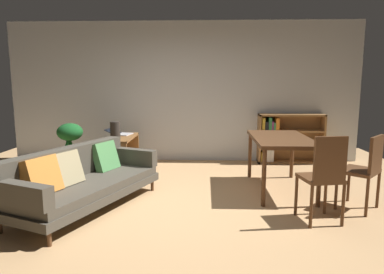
# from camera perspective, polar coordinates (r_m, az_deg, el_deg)

# --- Properties ---
(ground_plane) EXTENTS (8.16, 8.16, 0.00)m
(ground_plane) POSITION_cam_1_polar(r_m,az_deg,el_deg) (4.39, -3.69, -11.47)
(ground_plane) COLOR tan
(back_wall_panel) EXTENTS (6.80, 0.10, 2.70)m
(back_wall_panel) POSITION_cam_1_polar(r_m,az_deg,el_deg) (6.80, -1.47, 7.43)
(back_wall_panel) COLOR silver
(back_wall_panel) RESTS_ON ground_plane
(fabric_couch) EXTENTS (1.51, 2.19, 0.75)m
(fabric_couch) POSITION_cam_1_polar(r_m,az_deg,el_deg) (4.45, -17.94, -6.58)
(fabric_couch) COLOR #56351E
(fabric_couch) RESTS_ON ground_plane
(media_console) EXTENTS (0.41, 1.02, 0.61)m
(media_console) POSITION_cam_1_polar(r_m,az_deg,el_deg) (6.12, -11.57, -2.84)
(media_console) COLOR brown
(media_console) RESTS_ON ground_plane
(open_laptop) EXTENTS (0.48, 0.39, 0.10)m
(open_laptop) POSITION_cam_1_polar(r_m,az_deg,el_deg) (6.31, -11.82, 0.63)
(open_laptop) COLOR silver
(open_laptop) RESTS_ON media_console
(desk_speaker) EXTENTS (0.16, 0.16, 0.29)m
(desk_speaker) POSITION_cam_1_polar(r_m,az_deg,el_deg) (5.81, -12.61, 1.09)
(desk_speaker) COLOR #2D2823
(desk_speaker) RESTS_ON media_console
(potted_floor_plant) EXTENTS (0.42, 0.50, 0.86)m
(potted_floor_plant) POSITION_cam_1_polar(r_m,az_deg,el_deg) (6.15, -19.54, -0.37)
(potted_floor_plant) COLOR brown
(potted_floor_plant) RESTS_ON ground_plane
(dining_table) EXTENTS (0.78, 1.45, 0.77)m
(dining_table) POSITION_cam_1_polar(r_m,az_deg,el_deg) (5.02, 14.49, -0.90)
(dining_table) COLOR #56351E
(dining_table) RESTS_ON ground_plane
(dining_chair_near) EXTENTS (0.59, 0.59, 0.92)m
(dining_chair_near) POSITION_cam_1_polar(r_m,az_deg,el_deg) (4.62, 26.78, -4.52)
(dining_chair_near) COLOR #56351E
(dining_chair_near) RESTS_ON ground_plane
(dining_chair_far) EXTENTS (0.46, 0.47, 0.99)m
(dining_chair_far) POSITION_cam_1_polar(r_m,az_deg,el_deg) (3.99, 21.01, -5.81)
(dining_chair_far) COLOR #56351E
(dining_chair_far) RESTS_ON ground_plane
(bookshelf) EXTENTS (1.24, 0.29, 0.95)m
(bookshelf) POSITION_cam_1_polar(r_m,az_deg,el_deg) (6.88, 15.25, -0.19)
(bookshelf) COLOR olive
(bookshelf) RESTS_ON ground_plane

